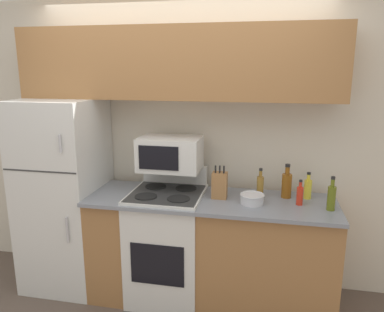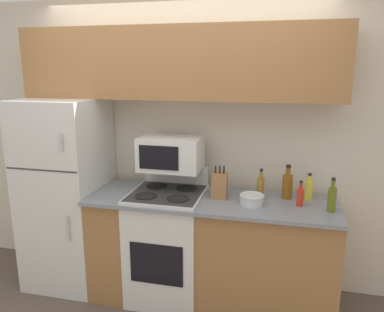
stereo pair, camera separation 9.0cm
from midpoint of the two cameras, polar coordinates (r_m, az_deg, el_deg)
name	(u,v)px [view 1 (the left image)]	position (r m, az deg, el deg)	size (l,w,h in m)	color
wall_back	(182,144)	(3.42, -2.24, 1.87)	(8.00, 0.05, 2.55)	beige
lower_cabinets	(210,249)	(3.25, 1.96, -14.05)	(2.00, 0.65, 0.92)	#9E6B3D
refrigerator	(65,194)	(3.57, -19.52, -5.49)	(0.66, 0.70, 1.70)	silver
upper_cabinets	(176,63)	(3.15, -3.27, 13.92)	(2.66, 0.36, 0.58)	#9E6B3D
stove	(168,243)	(3.30, -4.55, -13.10)	(0.60, 0.63, 1.10)	silver
microwave	(170,154)	(3.15, -4.16, 0.37)	(0.51, 0.35, 0.28)	silver
knife_block	(220,185)	(3.03, 3.37, -4.45)	(0.12, 0.10, 0.27)	#9E6B3D
bowl	(252,199)	(2.95, 8.29, -6.43)	(0.19, 0.19, 0.08)	silver
bottle_cooking_spray	(308,188)	(3.14, 16.45, -4.75)	(0.06, 0.06, 0.22)	gold
bottle_whiskey	(287,184)	(3.12, 13.42, -4.24)	(0.08, 0.08, 0.28)	brown
bottle_vinegar	(260,186)	(3.10, 9.53, -4.47)	(0.06, 0.06, 0.24)	olive
bottle_hot_sauce	(300,195)	(2.99, 15.28, -5.76)	(0.05, 0.05, 0.20)	red
bottle_olive_oil	(331,197)	(2.94, 19.67, -5.91)	(0.06, 0.06, 0.26)	#5B6619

